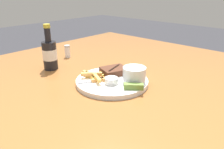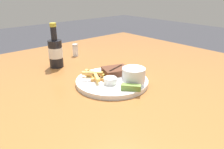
# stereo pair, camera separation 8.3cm
# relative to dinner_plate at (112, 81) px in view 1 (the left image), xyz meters

# --- Properties ---
(dining_table) EXTENTS (1.51, 1.41, 0.74)m
(dining_table) POSITION_rel_dinner_plate_xyz_m (0.00, 0.00, -0.07)
(dining_table) COLOR #935B2D
(dining_table) RESTS_ON ground_plane
(dinner_plate) EXTENTS (0.28, 0.28, 0.02)m
(dinner_plate) POSITION_rel_dinner_plate_xyz_m (0.00, 0.00, 0.00)
(dinner_plate) COLOR white
(dinner_plate) RESTS_ON dining_table
(steak_portion) EXTENTS (0.12, 0.11, 0.03)m
(steak_portion) POSITION_rel_dinner_plate_xyz_m (0.05, 0.03, 0.02)
(steak_portion) COLOR #512D1E
(steak_portion) RESTS_ON dinner_plate
(fries_pile) EXTENTS (0.10, 0.15, 0.02)m
(fries_pile) POSITION_rel_dinner_plate_xyz_m (-0.04, 0.06, 0.02)
(fries_pile) COLOR #EEAE49
(fries_pile) RESTS_ON dinner_plate
(coleslaw_cup) EXTENTS (0.09, 0.09, 0.06)m
(coleslaw_cup) POSITION_rel_dinner_plate_xyz_m (0.04, -0.08, 0.04)
(coleslaw_cup) COLOR white
(coleslaw_cup) RESTS_ON dinner_plate
(dipping_sauce_cup) EXTENTS (0.05, 0.05, 0.02)m
(dipping_sauce_cup) POSITION_rel_dinner_plate_xyz_m (-0.03, -0.03, 0.02)
(dipping_sauce_cup) COLOR silver
(dipping_sauce_cup) RESTS_ON dinner_plate
(pickle_spear) EXTENTS (0.06, 0.07, 0.02)m
(pickle_spear) POSITION_rel_dinner_plate_xyz_m (-0.01, -0.11, 0.02)
(pickle_spear) COLOR olive
(pickle_spear) RESTS_ON dinner_plate
(fork_utensil) EXTENTS (0.12, 0.08, 0.00)m
(fork_utensil) POSITION_rel_dinner_plate_xyz_m (-0.06, 0.04, 0.01)
(fork_utensil) COLOR #B7B7BC
(fork_utensil) RESTS_ON dinner_plate
(knife_utensil) EXTENTS (0.09, 0.15, 0.01)m
(knife_utensil) POSITION_rel_dinner_plate_xyz_m (0.02, 0.03, 0.01)
(knife_utensil) COLOR #B7B7BC
(knife_utensil) RESTS_ON dinner_plate
(beer_bottle) EXTENTS (0.06, 0.06, 0.20)m
(beer_bottle) POSITION_rel_dinner_plate_xyz_m (-0.07, 0.32, 0.06)
(beer_bottle) COLOR black
(beer_bottle) RESTS_ON dining_table
(salt_shaker) EXTENTS (0.03, 0.03, 0.07)m
(salt_shaker) POSITION_rel_dinner_plate_xyz_m (0.09, 0.40, 0.02)
(salt_shaker) COLOR white
(salt_shaker) RESTS_ON dining_table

